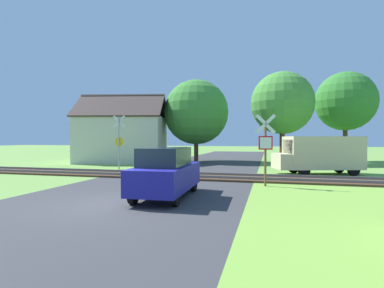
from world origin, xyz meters
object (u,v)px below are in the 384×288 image
Objects in this scene: tree_far at (345,101)px; parked_car at (166,172)px; stop_sign_near at (265,145)px; tree_center at (196,112)px; tree_right at (282,103)px; house at (123,138)px; crossing_sign_far at (119,139)px; mail_truck at (320,153)px.

tree_far is 2.06× the size of parked_car.
stop_sign_near is 0.78× the size of parked_car.
tree_right is (7.73, 0.72, 0.70)m from tree_center.
crossing_sign_far is at bearing -76.62° from house.
stop_sign_near is 18.88m from tree_far.
tree_right is (-5.76, -2.78, -0.31)m from tree_far.
mail_truck is (9.48, -8.21, -3.35)m from tree_center.
crossing_sign_far is (-9.87, 5.15, 0.28)m from stop_sign_near.
tree_right is at bearing -102.11° from stop_sign_near.
mail_truck is at bearing -108.88° from tree_far.
tree_far is 23.54m from parked_car.
crossing_sign_far is 9.46m from tree_center.
house reaches higher than mail_truck.
tree_center reaches higher than house.
tree_far is 1.10× the size of tree_center.
stop_sign_near is 0.61× the size of mail_truck.
tree_right is at bearing -5.62° from mail_truck.
tree_far is at bearing 5.09° from house.
house is (-2.80, 5.99, 0.10)m from crossing_sign_far.
tree_far reaches higher than tree_center.
crossing_sign_far is 10.85m from parked_car.
tree_far reaches higher than tree_right.
stop_sign_near is 0.39× the size of tree_right.
mail_truck reaches higher than parked_car.
tree_center is (6.24, 2.46, 2.41)m from house.
mail_truck is at bearing -40.90° from tree_center.
stop_sign_near is 15.30m from tree_center.
house is 7.12m from tree_center.
stop_sign_near is at bearing -34.55° from crossing_sign_far.
tree_right is (11.16, 9.17, 3.20)m from crossing_sign_far.
tree_center reaches higher than stop_sign_near.
house is at bearing -48.29° from stop_sign_near.
parked_car is at bearing -116.92° from tree_far.
stop_sign_near is at bearing 43.44° from parked_car.
parked_car is at bearing -104.74° from tree_right.
parked_car is at bearing -79.87° from tree_center.
parked_car is (3.05, -17.07, -3.70)m from tree_center.
crossing_sign_far is at bearing -144.78° from tree_far.
mail_truck is at bearing -5.95° from crossing_sign_far.
tree_center is at bearing 97.94° from parked_car.
tree_right is at bearing 1.11° from house.
stop_sign_near reaches higher than mail_truck.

